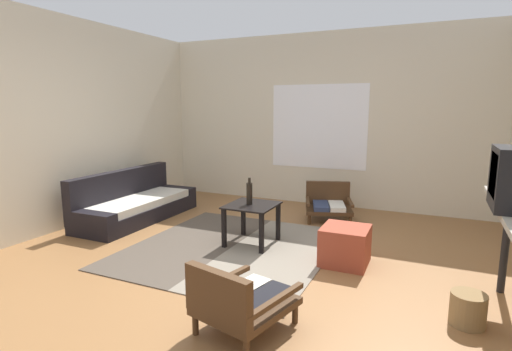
% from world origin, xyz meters
% --- Properties ---
extents(ground_plane, '(7.80, 7.80, 0.00)m').
position_xyz_m(ground_plane, '(0.00, 0.00, 0.00)').
color(ground_plane, olive).
extents(far_wall_with_window, '(5.60, 0.13, 2.70)m').
position_xyz_m(far_wall_with_window, '(0.00, 3.06, 1.35)').
color(far_wall_with_window, beige).
rests_on(far_wall_with_window, ground).
extents(side_wall_left, '(0.12, 6.60, 2.70)m').
position_xyz_m(side_wall_left, '(-2.66, 0.30, 1.35)').
color(side_wall_left, beige).
rests_on(side_wall_left, ground).
extents(area_rug, '(2.12, 2.32, 0.01)m').
position_xyz_m(area_rug, '(-0.29, 0.59, 0.01)').
color(area_rug, '#4C4238').
rests_on(area_rug, ground).
extents(couch, '(0.72, 1.89, 0.68)m').
position_xyz_m(couch, '(-2.08, 1.06, 0.21)').
color(couch, black).
rests_on(couch, ground).
extents(coffee_table, '(0.54, 0.56, 0.47)m').
position_xyz_m(coffee_table, '(-0.14, 0.81, 0.37)').
color(coffee_table, black).
rests_on(coffee_table, ground).
extents(armchair_by_window, '(0.76, 0.71, 0.50)m').
position_xyz_m(armchair_by_window, '(0.40, 2.20, 0.23)').
color(armchair_by_window, '#472D19').
rests_on(armchair_by_window, ground).
extents(armchair_striped_foreground, '(0.68, 0.75, 0.53)m').
position_xyz_m(armchair_striped_foreground, '(0.56, -0.88, 0.24)').
color(armchair_striped_foreground, '#472D19').
rests_on(armchair_striped_foreground, ground).
extents(ottoman_orange, '(0.46, 0.46, 0.38)m').
position_xyz_m(ottoman_orange, '(0.96, 0.67, 0.19)').
color(ottoman_orange, '#993D28').
rests_on(ottoman_orange, ground).
extents(glass_bottle, '(0.07, 0.07, 0.30)m').
position_xyz_m(glass_bottle, '(-0.17, 0.81, 0.60)').
color(glass_bottle, black).
rests_on(glass_bottle, coffee_table).
extents(wicker_basket, '(0.25, 0.25, 0.24)m').
position_xyz_m(wicker_basket, '(2.01, -0.10, 0.12)').
color(wicker_basket, olive).
rests_on(wicker_basket, ground).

